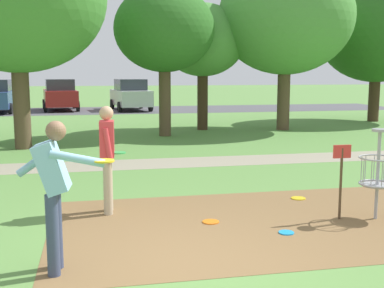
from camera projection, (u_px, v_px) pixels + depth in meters
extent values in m
plane|color=#5B8942|center=(175.00, 270.00, 5.58)|extent=(160.00, 160.00, 0.00)
cube|color=brown|center=(265.00, 222.00, 7.34)|extent=(6.29, 3.62, 0.01)
cylinder|color=#9E9EA3|center=(378.00, 176.00, 7.43)|extent=(0.05, 0.05, 1.35)
cylinder|color=#9E9EA3|center=(380.00, 130.00, 7.33)|extent=(0.24, 0.24, 0.04)
torus|color=#9E9EA3|center=(379.00, 158.00, 7.39)|extent=(0.58, 0.58, 0.02)
torus|color=#9E9EA3|center=(377.00, 184.00, 7.45)|extent=(0.55, 0.55, 0.03)
cylinder|color=#9E9EA3|center=(377.00, 185.00, 7.46)|extent=(0.48, 0.48, 0.02)
cylinder|color=gray|center=(384.00, 169.00, 7.60)|extent=(0.01, 0.01, 0.40)
cylinder|color=gray|center=(374.00, 168.00, 7.66)|extent=(0.01, 0.01, 0.40)
cylinder|color=gray|center=(365.00, 168.00, 7.63)|extent=(0.01, 0.01, 0.40)
cylinder|color=gray|center=(361.00, 170.00, 7.52)|extent=(0.01, 0.01, 0.40)
cylinder|color=gray|center=(364.00, 172.00, 7.38)|extent=(0.01, 0.01, 0.40)
cylinder|color=gray|center=(372.00, 173.00, 7.25)|extent=(0.01, 0.01, 0.40)
cylinder|color=gray|center=(382.00, 174.00, 7.19)|extent=(0.01, 0.01, 0.40)
cylinder|color=#4C3823|center=(341.00, 184.00, 7.44)|extent=(0.04, 0.04, 1.10)
cube|color=red|center=(342.00, 151.00, 7.37)|extent=(0.28, 0.03, 0.20)
cylinder|color=#384260|center=(56.00, 229.00, 5.57)|extent=(0.14, 0.14, 0.92)
cylinder|color=#384260|center=(53.00, 236.00, 5.36)|extent=(0.14, 0.14, 0.92)
cube|color=#84B7D1|center=(52.00, 167.00, 5.36)|extent=(0.41, 0.39, 0.60)
sphere|color=brown|center=(56.00, 131.00, 5.31)|extent=(0.22, 0.22, 0.22)
cylinder|color=#84B7D1|center=(77.00, 159.00, 5.22)|extent=(0.59, 0.14, 0.21)
cylinder|color=gold|center=(104.00, 161.00, 5.25)|extent=(0.22, 0.22, 0.02)
cylinder|color=#84B7D1|center=(38.00, 161.00, 5.49)|extent=(0.48, 0.13, 0.37)
cylinder|color=tan|center=(108.00, 183.00, 7.91)|extent=(0.14, 0.14, 0.92)
cylinder|color=tan|center=(108.00, 186.00, 7.69)|extent=(0.14, 0.14, 0.92)
cube|color=#D1383D|center=(107.00, 138.00, 7.69)|extent=(0.24, 0.37, 0.56)
sphere|color=tan|center=(106.00, 113.00, 7.64)|extent=(0.22, 0.22, 0.22)
cylinder|color=#D1383D|center=(109.00, 142.00, 7.89)|extent=(0.17, 0.10, 0.55)
cylinder|color=#D1383D|center=(108.00, 146.00, 7.52)|extent=(0.17, 0.10, 0.55)
cylinder|color=green|center=(119.00, 153.00, 7.75)|extent=(0.22, 0.22, 0.02)
cylinder|color=gold|center=(298.00, 198.00, 8.72)|extent=(0.25, 0.25, 0.02)
cylinder|color=red|center=(374.00, 187.00, 9.57)|extent=(0.22, 0.22, 0.02)
cylinder|color=orange|center=(211.00, 222.00, 7.34)|extent=(0.25, 0.25, 0.02)
cylinder|color=#1E93DB|center=(286.00, 233.00, 6.85)|extent=(0.22, 0.22, 0.02)
cylinder|color=#422D1E|center=(374.00, 99.00, 22.50)|extent=(0.49, 0.49, 2.05)
ellipsoid|color=#285B1E|center=(377.00, 32.00, 22.07)|extent=(5.24, 5.24, 4.46)
cylinder|color=#422D1E|center=(203.00, 101.00, 19.17)|extent=(0.41, 0.41, 2.24)
ellipsoid|color=#4C8E3D|center=(203.00, 40.00, 18.84)|extent=(3.27, 3.27, 2.78)
cylinder|color=brown|center=(22.00, 107.00, 14.34)|extent=(0.48, 0.48, 2.47)
cylinder|color=brown|center=(283.00, 99.00, 19.13)|extent=(0.49, 0.49, 2.40)
ellipsoid|color=#4C8E3D|center=(286.00, 17.00, 18.68)|extent=(5.15, 5.15, 4.38)
cylinder|color=brown|center=(165.00, 102.00, 17.27)|extent=(0.42, 0.42, 2.41)
ellipsoid|color=#2D6623|center=(164.00, 29.00, 16.91)|extent=(3.48, 3.48, 2.96)
cube|color=#4C4C51|center=(107.00, 110.00, 29.15)|extent=(36.00, 6.00, 0.01)
cylinder|color=black|center=(17.00, 106.00, 28.88)|extent=(0.19, 0.60, 0.60)
cylinder|color=black|center=(11.00, 109.00, 26.36)|extent=(0.19, 0.60, 0.60)
cube|color=maroon|center=(60.00, 98.00, 29.13)|extent=(2.27, 4.38, 0.90)
cube|color=#2D333D|center=(60.00, 85.00, 29.02)|extent=(1.82, 2.35, 0.64)
cylinder|color=black|center=(44.00, 104.00, 30.15)|extent=(0.25, 0.62, 0.60)
cylinder|color=black|center=(74.00, 104.00, 30.70)|extent=(0.25, 0.62, 0.60)
cylinder|color=black|center=(45.00, 107.00, 27.70)|extent=(0.25, 0.62, 0.60)
cylinder|color=black|center=(78.00, 106.00, 28.25)|extent=(0.25, 0.62, 0.60)
cube|color=#B2B7BC|center=(131.00, 98.00, 29.18)|extent=(2.29, 4.39, 0.90)
cube|color=#2D333D|center=(130.00, 85.00, 29.07)|extent=(1.84, 2.36, 0.64)
cylinder|color=black|center=(112.00, 104.00, 30.19)|extent=(0.25, 0.62, 0.60)
cylinder|color=black|center=(141.00, 104.00, 30.75)|extent=(0.25, 0.62, 0.60)
cylinder|color=black|center=(120.00, 107.00, 27.74)|extent=(0.25, 0.62, 0.60)
cylinder|color=black|center=(151.00, 106.00, 28.30)|extent=(0.25, 0.62, 0.60)
cube|color=gray|center=(130.00, 164.00, 11.99)|extent=(40.00, 1.38, 0.00)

